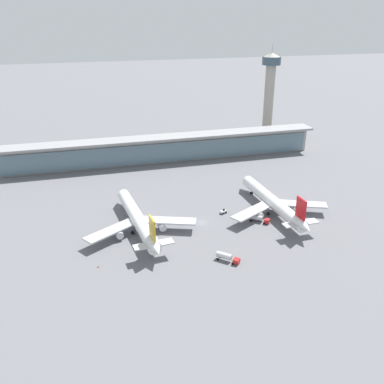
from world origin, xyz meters
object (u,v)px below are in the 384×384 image
airliner_left_stand (138,220)px  service_truck_under_wing_red (258,218)px  control_tower (270,89)px  airliner_centre_stand (273,202)px  service_truck_near_nose_red (227,257)px  safety_cone_bravo (159,251)px  safety_cone_alpha (98,267)px  service_truck_mid_apron_white (223,212)px

airliner_left_stand → service_truck_under_wing_red: bearing=-6.3°
control_tower → airliner_left_stand: bearing=-134.1°
airliner_centre_stand → service_truck_under_wing_red: airliner_centre_stand is taller
service_truck_near_nose_red → airliner_left_stand: bearing=131.5°
airliner_left_stand → service_truck_under_wing_red: 49.88m
control_tower → service_truck_near_nose_red: bearing=-119.4°
airliner_centre_stand → safety_cone_bravo: bearing=-160.6°
service_truck_near_nose_red → service_truck_under_wing_red: same height
service_truck_near_nose_red → control_tower: size_ratio=0.13×
service_truck_under_wing_red → safety_cone_alpha: size_ratio=11.64×
service_truck_under_wing_red → safety_cone_alpha: (-66.92, -16.94, -1.39)m
service_truck_under_wing_red → service_truck_mid_apron_white: size_ratio=2.45×
service_truck_mid_apron_white → airliner_centre_stand: bearing=-13.2°
safety_cone_bravo → service_truck_under_wing_red: bearing=15.9°
service_truck_under_wing_red → control_tower: bearing=64.2°
airliner_left_stand → service_truck_near_nose_red: size_ratio=7.60×
service_truck_under_wing_red → safety_cone_alpha: bearing=-165.8°
service_truck_near_nose_red → service_truck_under_wing_red: size_ratio=0.95×
airliner_centre_stand → service_truck_near_nose_red: 44.95m
airliner_centre_stand → service_truck_mid_apron_white: (-21.04, 4.95, -4.08)m
safety_cone_bravo → service_truck_near_nose_red: bearing=-28.7°
service_truck_under_wing_red → service_truck_mid_apron_white: bearing=135.4°
service_truck_under_wing_red → control_tower: 129.19m
control_tower → safety_cone_bravo: bearing=-128.3°
control_tower → safety_cone_bravo: control_tower is taller
service_truck_under_wing_red → safety_cone_alpha: service_truck_under_wing_red is taller
service_truck_mid_apron_white → safety_cone_alpha: (-55.42, -28.26, -0.56)m
airliner_left_stand → service_truck_near_nose_red: 40.50m
safety_cone_alpha → safety_cone_bravo: (22.28, 4.20, 0.00)m
airliner_left_stand → control_tower: control_tower is taller
service_truck_mid_apron_white → safety_cone_alpha: 62.21m
safety_cone_bravo → airliner_centre_stand: bearing=19.4°
service_truck_near_nose_red → control_tower: bearing=60.6°
airliner_centre_stand → safety_cone_bravo: size_ratio=84.37×
control_tower → safety_cone_alpha: bearing=-133.1°
airliner_left_stand → control_tower: (104.04, 107.20, 28.62)m
airliner_centre_stand → service_truck_mid_apron_white: size_ratio=17.80×
airliner_centre_stand → service_truck_near_nose_red: size_ratio=7.60×
control_tower → airliner_centre_stand: bearing=-113.0°
service_truck_near_nose_red → airliner_centre_stand: bearing=44.0°
airliner_centre_stand → service_truck_under_wing_red: (-9.54, -6.37, -3.24)m
safety_cone_alpha → control_tower: bearing=46.9°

